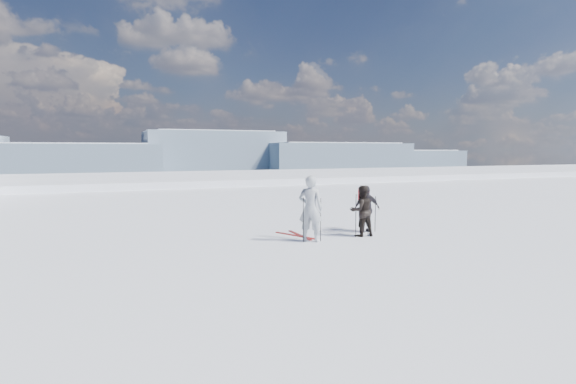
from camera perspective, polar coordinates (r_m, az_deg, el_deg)
name	(u,v)px	position (r m, az deg, el deg)	size (l,w,h in m)	color
lake_basin	(197,253)	(41.41, -11.54, -7.61)	(820.00, 820.00, 71.62)	white
far_mountain_range	(146,160)	(466.07, -17.61, 3.88)	(770.00, 110.00, 53.00)	slate
skier_grey	(310,208)	(13.26, 2.87, -2.10)	(0.72, 0.47, 1.97)	#A1A7AF
skier_dark	(361,211)	(14.27, 9.32, -2.38)	(0.78, 0.61, 1.60)	black
skier_pack	(367,209)	(15.01, 9.97, -2.12)	(0.90, 0.38, 1.54)	black
backpack	(364,178)	(15.14, 9.63, 1.80)	(0.33, 0.19, 0.48)	red
ski_poles	(347,217)	(14.09, 7.55, -3.17)	(2.94, 0.76, 1.35)	black
skis_loose	(298,235)	(14.25, 1.25, -5.52)	(0.81, 1.70, 0.03)	black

